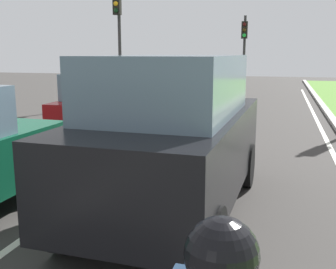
{
  "coord_description": "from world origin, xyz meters",
  "views": [
    {
      "loc": [
        2.36,
        2.93,
        2.32
      ],
      "look_at": [
        0.87,
        8.26,
        1.2
      ],
      "focal_mm": 43.49,
      "sensor_mm": 36.0,
      "label": 1
    }
  ],
  "objects_px": {
    "car_suv_ahead": "(173,135)",
    "traffic_light_overhead_left": "(118,27)",
    "car_hatchback_far": "(103,105)",
    "traffic_light_far_median": "(244,42)"
  },
  "relations": [
    {
      "from": "car_suv_ahead",
      "to": "traffic_light_overhead_left",
      "type": "height_order",
      "value": "traffic_light_overhead_left"
    },
    {
      "from": "car_hatchback_far",
      "to": "traffic_light_far_median",
      "type": "relative_size",
      "value": 0.88
    },
    {
      "from": "traffic_light_far_median",
      "to": "car_hatchback_far",
      "type": "bearing_deg",
      "value": -101.95
    },
    {
      "from": "car_suv_ahead",
      "to": "traffic_light_far_median",
      "type": "bearing_deg",
      "value": 93.96
    },
    {
      "from": "car_suv_ahead",
      "to": "car_hatchback_far",
      "type": "height_order",
      "value": "car_suv_ahead"
    },
    {
      "from": "traffic_light_overhead_left",
      "to": "traffic_light_far_median",
      "type": "relative_size",
      "value": 1.17
    },
    {
      "from": "car_suv_ahead",
      "to": "traffic_light_overhead_left",
      "type": "relative_size",
      "value": 0.91
    },
    {
      "from": "car_suv_ahead",
      "to": "car_hatchback_far",
      "type": "distance_m",
      "value": 5.82
    },
    {
      "from": "car_suv_ahead",
      "to": "traffic_light_overhead_left",
      "type": "bearing_deg",
      "value": 117.54
    },
    {
      "from": "car_suv_ahead",
      "to": "traffic_light_overhead_left",
      "type": "xyz_separation_m",
      "value": [
        -5.49,
        11.45,
        2.23
      ]
    }
  ]
}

